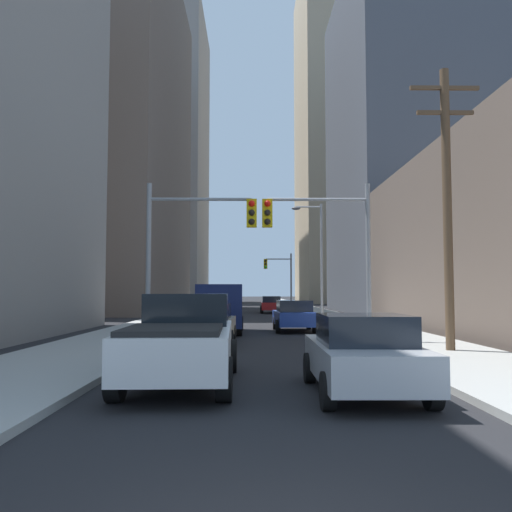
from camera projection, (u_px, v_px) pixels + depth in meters
sidewalk_left at (198, 310)px, 53.32m from camera, size 3.93×160.00×0.15m
sidewalk_right at (308, 310)px, 53.45m from camera, size 3.93×160.00×0.15m
pickup_truck_white at (183, 340)px, 11.38m from camera, size 2.20×5.45×1.90m
cargo_van_navy at (220, 306)px, 25.26m from camera, size 2.17×5.27×2.26m
sedan_silver at (363, 354)px, 10.16m from camera, size 1.95×4.22×1.52m
sedan_beige at (208, 324)px, 19.63m from camera, size 1.95×4.26×1.52m
sedan_blue at (294, 316)px, 26.27m from camera, size 1.95×4.26×1.52m
sedan_red at (271, 304)px, 48.41m from camera, size 1.95×4.20×1.52m
traffic_signal_near_left at (196, 235)px, 19.98m from camera, size 4.12×0.44×6.00m
traffic_signal_near_right at (322, 235)px, 20.04m from camera, size 4.06×0.44×6.00m
traffic_signal_far_right at (279, 272)px, 57.18m from camera, size 3.01×0.44×6.00m
utility_pole_right at (447, 201)px, 16.82m from camera, size 2.20×0.28×9.02m
street_lamp_right at (317, 251)px, 33.80m from camera, size 1.96×0.32×7.50m
building_left_mid_office at (105, 137)px, 55.68m from camera, size 14.49×29.46×35.92m
building_left_far_tower at (138, 159)px, 94.00m from camera, size 23.11×23.32×50.19m
building_right_mid_block at (446, 144)px, 51.96m from camera, size 20.33×21.76×32.37m
building_right_far_highrise at (355, 137)px, 95.56m from camera, size 19.48×25.26×59.02m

